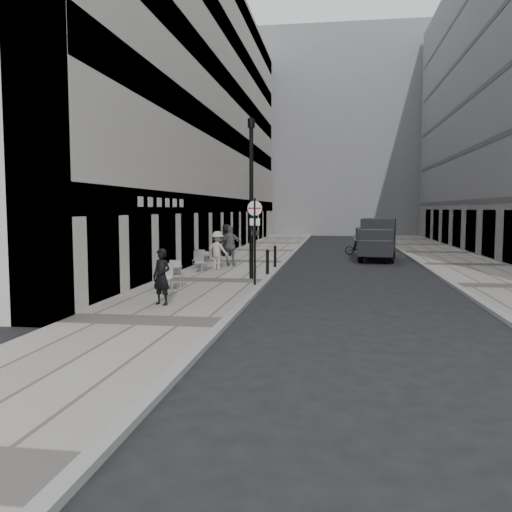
{
  "coord_description": "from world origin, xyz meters",
  "views": [
    {
      "loc": [
        2.68,
        -9.91,
        2.85
      ],
      "look_at": [
        0.24,
        6.55,
        1.4
      ],
      "focal_mm": 38.0,
      "sensor_mm": 36.0,
      "label": 1
    }
  ],
  "objects": [
    {
      "name": "cafe_table_near",
      "position": [
        -3.12,
        13.1,
        0.55
      ],
      "size": [
        0.65,
        1.48,
        0.84
      ],
      "color": "#B9B9BC",
      "rests_on": "sidewalk"
    },
    {
      "name": "bollard_far",
      "position": [
        -0.15,
        15.34,
        0.59
      ],
      "size": [
        0.13,
        0.13,
        0.94
      ],
      "primitive_type": "cylinder",
      "color": "black",
      "rests_on": "sidewalk"
    },
    {
      "name": "lamppost",
      "position": [
        -0.6,
        10.99,
        3.57
      ],
      "size": [
        0.28,
        0.28,
        6.19
      ],
      "color": "black",
      "rests_on": "sidewalk"
    },
    {
      "name": "pedestrian_b",
      "position": [
        -2.57,
        13.79,
        0.99
      ],
      "size": [
        1.27,
        0.98,
        1.74
      ],
      "primitive_type": "imported",
      "rotation": [
        0.0,
        0.0,
        2.8
      ],
      "color": "#A7A39A",
      "rests_on": "sidewalk"
    },
    {
      "name": "far_sidewalk",
      "position": [
        9.0,
        18.0,
        0.06
      ],
      "size": [
        4.0,
        60.0,
        0.12
      ],
      "primitive_type": "cube",
      "color": "#9E988F",
      "rests_on": "ground"
    },
    {
      "name": "ground",
      "position": [
        0.0,
        0.0,
        0.0
      ],
      "size": [
        120.0,
        120.0,
        0.0
      ],
      "primitive_type": "plane",
      "color": "black",
      "rests_on": "ground"
    },
    {
      "name": "cafe_table_mid",
      "position": [
        -2.8,
        7.6,
        0.6
      ],
      "size": [
        0.74,
        1.68,
        0.96
      ],
      "color": "silver",
      "rests_on": "sidewalk"
    },
    {
      "name": "walking_man",
      "position": [
        -2.22,
        4.81,
        0.93
      ],
      "size": [
        0.69,
        0.58,
        1.61
      ],
      "primitive_type": "imported",
      "rotation": [
        0.0,
        0.0,
        -0.39
      ],
      "color": "black",
      "rests_on": "sidewalk"
    },
    {
      "name": "building_left",
      "position": [
        -6.0,
        24.5,
        9.0
      ],
      "size": [
        4.0,
        45.0,
        18.0
      ],
      "primitive_type": "cube",
      "color": "beige",
      "rests_on": "ground"
    },
    {
      "name": "cafe_table_far",
      "position": [
        -3.6,
        14.52,
        0.53
      ],
      "size": [
        0.63,
        1.42,
        0.81
      ],
      "color": "#BBBBBD",
      "rests_on": "sidewalk"
    },
    {
      "name": "building_far",
      "position": [
        1.5,
        56.0,
        11.0
      ],
      "size": [
        24.0,
        16.0,
        22.0
      ],
      "primitive_type": "cube",
      "color": "slate",
      "rests_on": "ground"
    },
    {
      "name": "sidewalk",
      "position": [
        -2.0,
        18.0,
        0.06
      ],
      "size": [
        4.0,
        60.0,
        0.12
      ],
      "primitive_type": "cube",
      "color": "#9E988F",
      "rests_on": "ground"
    },
    {
      "name": "panel_van",
      "position": [
        5.0,
        20.84,
        1.3
      ],
      "size": [
        2.4,
        5.08,
        2.31
      ],
      "rotation": [
        0.0,
        0.0,
        -0.12
      ],
      "color": "black",
      "rests_on": "ground"
    },
    {
      "name": "pedestrian_a",
      "position": [
        -2.28,
        15.39,
        1.09
      ],
      "size": [
        1.17,
        0.57,
        1.93
      ],
      "primitive_type": "imported",
      "rotation": [
        0.0,
        0.0,
        3.05
      ],
      "color": "#5D5C62",
      "rests_on": "sidewalk"
    },
    {
      "name": "sign_post",
      "position": [
        -0.2,
        9.24,
        2.12
      ],
      "size": [
        0.53,
        0.13,
        3.11
      ],
      "rotation": [
        0.0,
        0.0,
        -0.12
      ],
      "color": "black",
      "rests_on": "sidewalk"
    },
    {
      "name": "cyclist",
      "position": [
        4.05,
        24.19,
        0.67
      ],
      "size": [
        1.6,
        0.61,
        1.72
      ],
      "rotation": [
        0.0,
        0.0,
        0.02
      ],
      "color": "black",
      "rests_on": "ground"
    },
    {
      "name": "pedestrian_c",
      "position": [
        -3.6,
        20.78,
        1.05
      ],
      "size": [
        1.04,
        0.82,
        1.87
      ],
      "primitive_type": "imported",
      "rotation": [
        0.0,
        0.0,
        3.42
      ],
      "color": "black",
      "rests_on": "sidewalk"
    },
    {
      "name": "bollard_near",
      "position": [
        -0.15,
        12.47,
        0.6
      ],
      "size": [
        0.13,
        0.13,
        0.97
      ],
      "primitive_type": "cylinder",
      "color": "black",
      "rests_on": "sidewalk"
    }
  ]
}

